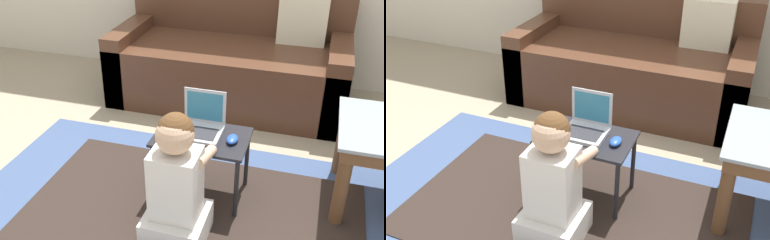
{
  "view_description": "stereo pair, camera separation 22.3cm",
  "coord_description": "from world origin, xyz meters",
  "views": [
    {
      "loc": [
        0.69,
        -2.03,
        1.64
      ],
      "look_at": [
        0.07,
        0.0,
        0.44
      ],
      "focal_mm": 42.0,
      "sensor_mm": 36.0,
      "label": 1
    },
    {
      "loc": [
        0.9,
        -1.95,
        1.64
      ],
      "look_at": [
        0.07,
        0.0,
        0.44
      ],
      "focal_mm": 42.0,
      "sensor_mm": 36.0,
      "label": 2
    }
  ],
  "objects": [
    {
      "name": "laptop_desk",
      "position": [
        0.14,
        -0.05,
        0.33
      ],
      "size": [
        0.5,
        0.34,
        0.38
      ],
      "color": "black",
      "rests_on": "ground_plane"
    },
    {
      "name": "ground_plane",
      "position": [
        0.0,
        0.0,
        0.0
      ],
      "size": [
        16.0,
        16.0,
        0.0
      ],
      "primitive_type": "plane",
      "color": "gray"
    },
    {
      "name": "couch",
      "position": [
        0.03,
        1.23,
        0.29
      ],
      "size": [
        1.77,
        0.88,
        0.83
      ],
      "color": "#4C2D1E",
      "rests_on": "ground_plane"
    },
    {
      "name": "laptop",
      "position": [
        0.12,
        -0.01,
        0.42
      ],
      "size": [
        0.23,
        0.21,
        0.22
      ],
      "color": "#B7BCC6",
      "rests_on": "laptop_desk"
    },
    {
      "name": "computer_mouse",
      "position": [
        0.31,
        -0.06,
        0.4
      ],
      "size": [
        0.06,
        0.1,
        0.03
      ],
      "color": "#234CB2",
      "rests_on": "laptop_desk"
    },
    {
      "name": "person_seated",
      "position": [
        0.12,
        -0.42,
        0.32
      ],
      "size": [
        0.3,
        0.42,
        0.71
      ],
      "color": "silver",
      "rests_on": "ground_plane"
    },
    {
      "name": "area_rug",
      "position": [
        0.14,
        -0.24,
        0.0
      ],
      "size": [
        2.5,
        1.45,
        0.01
      ],
      "color": "#3D517A",
      "rests_on": "ground_plane"
    }
  ]
}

